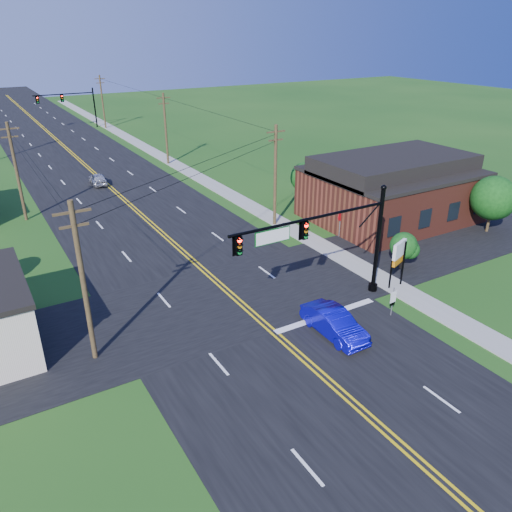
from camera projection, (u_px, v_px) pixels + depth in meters
ground at (350, 405)px, 23.81m from camera, size 260.00×260.00×0.00m
road_main at (89, 170)px, 62.87m from camera, size 16.00×220.00×0.04m
road_cross at (232, 298)px, 33.18m from camera, size 70.00×10.00×0.04m
sidewalk at (199, 177)px, 59.92m from camera, size 2.00×160.00×0.08m
signal_mast_main at (325, 239)px, 30.10m from camera, size 11.30×0.60×7.48m
signal_mast_far at (69, 103)px, 86.48m from camera, size 10.98×0.60×7.48m
brick_building at (391, 194)px, 46.19m from camera, size 14.20×11.20×4.70m
utility_pole_left_a at (83, 281)px, 25.24m from camera, size 1.80×0.28×9.00m
utility_pole_left_b at (16, 170)px, 44.78m from camera, size 1.80×0.28×9.00m
utility_pole_right_a at (275, 174)px, 43.59m from camera, size 1.80×0.28×9.00m
utility_pole_right_b at (166, 128)px, 63.90m from camera, size 1.80×0.28×9.00m
utility_pole_right_c at (102, 101)px, 87.33m from camera, size 1.80×0.28×9.00m
tree_right_front at (493, 198)px, 42.73m from camera, size 3.80×3.80×5.00m
tree_right_back at (305, 177)px, 50.48m from camera, size 3.00×3.00×4.10m
shrub_corner at (404, 246)px, 36.50m from camera, size 2.00×2.00×2.86m
blue_car at (334, 324)px, 28.89m from camera, size 1.65×4.69×1.54m
distant_car at (98, 179)px, 56.85m from camera, size 1.82×3.97×1.32m
route_sign at (393, 300)px, 30.67m from camera, size 0.50×0.09×1.99m
stop_sign at (340, 219)px, 42.20m from camera, size 0.79×0.26×2.29m
pylon_sign at (399, 254)px, 33.61m from camera, size 1.62×0.81×3.39m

